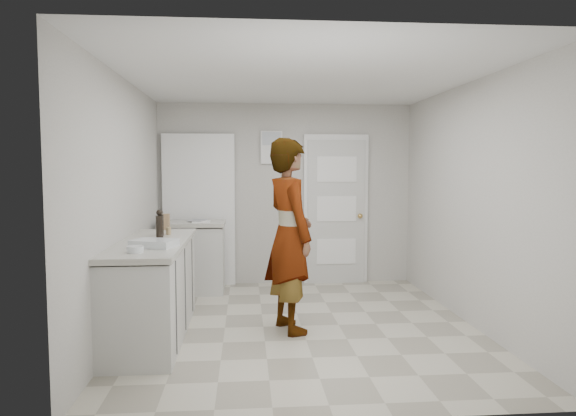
{
  "coord_description": "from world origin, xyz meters",
  "views": [
    {
      "loc": [
        -0.56,
        -5.13,
        1.62
      ],
      "look_at": [
        -0.1,
        0.4,
        1.18
      ],
      "focal_mm": 32.0,
      "sensor_mm": 36.0,
      "label": 1
    }
  ],
  "objects": [
    {
      "name": "side_counter",
      "position": [
        -1.25,
        1.55,
        0.43
      ],
      "size": [
        0.84,
        0.61,
        0.93
      ],
      "color": "silver",
      "rests_on": "ground"
    },
    {
      "name": "oil_cruet_b",
      "position": [
        -1.43,
        0.19,
        1.05
      ],
      "size": [
        0.06,
        0.06,
        0.27
      ],
      "color": "black",
      "rests_on": "main_counter"
    },
    {
      "name": "spice_jar",
      "position": [
        -1.36,
        0.26,
        0.96
      ],
      "size": [
        0.05,
        0.05,
        0.08
      ],
      "primitive_type": "cylinder",
      "color": "tan",
      "rests_on": "main_counter"
    },
    {
      "name": "oil_cruet_a",
      "position": [
        -1.42,
        0.05,
        1.06
      ],
      "size": [
        0.07,
        0.07,
        0.28
      ],
      "color": "black",
      "rests_on": "main_counter"
    },
    {
      "name": "egg_bowl",
      "position": [
        -1.47,
        -0.87,
        0.95
      ],
      "size": [
        0.14,
        0.14,
        0.05
      ],
      "color": "silver",
      "rests_on": "main_counter"
    },
    {
      "name": "papers",
      "position": [
        -1.13,
        1.51,
        0.93
      ],
      "size": [
        0.24,
        0.3,
        0.01
      ],
      "primitive_type": "cube",
      "rotation": [
        0.0,
        0.0,
        0.05
      ],
      "color": "white",
      "rests_on": "side_counter"
    },
    {
      "name": "baking_dish",
      "position": [
        -1.36,
        -0.58,
        0.95
      ],
      "size": [
        0.43,
        0.36,
        0.06
      ],
      "rotation": [
        0.0,
        0.0,
        -0.33
      ],
      "color": "silver",
      "rests_on": "main_counter"
    },
    {
      "name": "cake_mix_box",
      "position": [
        -1.47,
        0.7,
        1.01
      ],
      "size": [
        0.11,
        0.06,
        0.18
      ],
      "primitive_type": "cube",
      "rotation": [
        0.0,
        0.0,
        -0.1
      ],
      "color": "#886344",
      "rests_on": "main_counter"
    },
    {
      "name": "main_counter",
      "position": [
        -1.45,
        -0.2,
        0.43
      ],
      "size": [
        0.64,
        1.96,
        0.93
      ],
      "color": "silver",
      "rests_on": "ground"
    },
    {
      "name": "room_shell",
      "position": [
        -0.17,
        1.95,
        1.02
      ],
      "size": [
        4.0,
        4.0,
        4.0
      ],
      "color": "#B3AFA9",
      "rests_on": "ground"
    },
    {
      "name": "ground",
      "position": [
        0.0,
        0.0,
        0.0
      ],
      "size": [
        4.0,
        4.0,
        0.0
      ],
      "primitive_type": "plane",
      "color": "gray",
      "rests_on": "ground"
    },
    {
      "name": "person",
      "position": [
        -0.13,
        -0.12,
        0.95
      ],
      "size": [
        0.66,
        0.81,
        1.91
      ],
      "primitive_type": "imported",
      "rotation": [
        0.0,
        0.0,
        1.9
      ],
      "color": "silver",
      "rests_on": "ground"
    }
  ]
}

